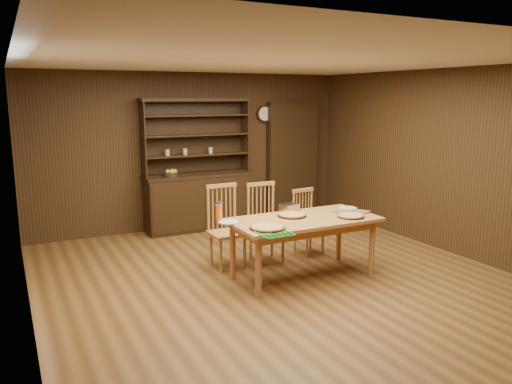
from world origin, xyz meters
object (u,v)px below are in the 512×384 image
china_hutch (199,194)px  chair_left (225,223)px  chair_center (264,220)px  juice_bottle (219,212)px  chair_right (306,220)px  dining_table (303,225)px

china_hutch → chair_left: size_ratio=2.01×
chair_center → juice_bottle: size_ratio=4.52×
chair_left → chair_center: (0.57, -0.03, -0.01)m
china_hutch → chair_left: 1.95m
chair_center → chair_right: 0.68m
chair_center → juice_bottle: (-0.86, -0.48, 0.29)m
china_hutch → chair_center: size_ratio=2.05×
dining_table → chair_center: 0.83m
dining_table → chair_left: bearing=129.0°
dining_table → chair_center: bearing=97.8°
china_hutch → chair_center: china_hutch is taller
china_hutch → chair_center: bearing=-83.9°
dining_table → chair_left: 1.08m
dining_table → chair_left: chair_left is taller
chair_right → juice_bottle: bearing=-169.4°
china_hutch → juice_bottle: 2.53m
chair_left → juice_bottle: chair_left is taller
chair_left → chair_center: chair_left is taller
dining_table → chair_center: size_ratio=1.70×
chair_left → juice_bottle: (-0.29, -0.51, 0.28)m
dining_table → chair_right: 1.00m
chair_center → juice_bottle: 1.03m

